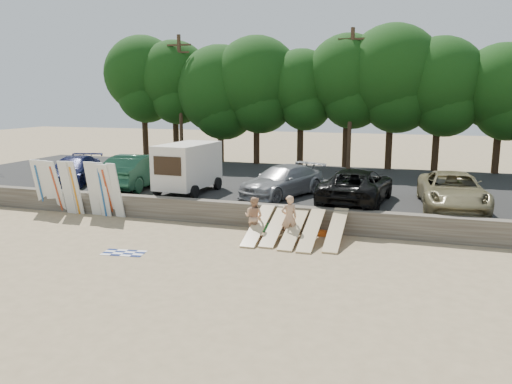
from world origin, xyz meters
TOP-DOWN VIEW (x-y plane):
  - ground at (0.00, 0.00)m, footprint 120.00×120.00m
  - seawall at (0.00, 3.00)m, footprint 44.00×0.50m
  - parking_lot at (0.00, 10.50)m, footprint 44.00×14.50m
  - treeline at (-0.69, 17.57)m, footprint 33.16×6.37m
  - utility_poles at (2.00, 16.00)m, footprint 25.80×0.26m
  - box_trailer at (-4.66, 5.82)m, footprint 2.43×4.02m
  - car_0 at (-11.91, 6.35)m, footprint 3.50×5.48m
  - car_1 at (-7.81, 6.35)m, footprint 2.09×5.46m
  - car_2 at (0.07, 6.41)m, footprint 3.91×5.47m
  - car_3 at (3.70, 5.83)m, footprint 3.10×5.92m
  - car_4 at (7.76, 6.00)m, footprint 2.96×5.75m
  - surfboard_upright_0 at (-10.98, 2.62)m, footprint 0.59×0.73m
  - surfboard_upright_1 at (-10.48, 2.62)m, footprint 0.52×0.70m
  - surfboard_upright_2 at (-9.94, 2.52)m, footprint 0.59×0.77m
  - surfboard_upright_3 at (-9.28, 2.43)m, footprint 0.50×0.56m
  - surfboard_upright_4 at (-8.87, 2.46)m, footprint 0.56×0.61m
  - surfboard_upright_5 at (-7.94, 2.54)m, footprint 0.51×0.53m
  - surfboard_upright_6 at (-7.37, 2.45)m, footprint 0.52×0.55m
  - surfboard_upright_7 at (-7.12, 2.51)m, footprint 0.54×0.81m
  - surfboard_upright_8 at (-6.69, 2.47)m, footprint 0.57×0.65m
  - surfboard_low_0 at (0.46, 1.33)m, footprint 0.56×2.86m
  - surfboard_low_1 at (1.12, 1.51)m, footprint 0.56×2.87m
  - surfboard_low_2 at (1.87, 1.35)m, footprint 0.56×2.89m
  - surfboard_low_3 at (2.57, 1.32)m, footprint 0.56×2.87m
  - surfboard_low_4 at (3.46, 1.58)m, footprint 0.56×2.85m
  - beachgoer_a at (1.64, 1.54)m, footprint 0.76×0.67m
  - beachgoer_b at (0.21, 1.50)m, footprint 0.86×0.72m
  - cooler at (0.49, 2.40)m, footprint 0.45×0.40m
  - gear_bag at (2.79, 2.40)m, footprint 0.32×0.27m
  - beach_towel at (-3.52, -1.95)m, footprint 1.69×1.69m

SIDE VIEW (x-z plane):
  - ground at x=0.00m, z-range 0.00..0.00m
  - beach_towel at x=-3.52m, z-range 0.01..0.01m
  - gear_bag at x=2.79m, z-range 0.00..0.22m
  - cooler at x=0.49m, z-range 0.00..0.32m
  - parking_lot at x=0.00m, z-range 0.00..0.70m
  - surfboard_low_2 at x=1.87m, z-range 0.00..0.93m
  - seawall at x=0.00m, z-range 0.00..1.00m
  - surfboard_low_3 at x=2.57m, z-range 0.00..1.01m
  - surfboard_low_1 at x=1.12m, z-range 0.00..1.02m
  - surfboard_low_0 at x=0.46m, z-range 0.00..1.04m
  - surfboard_low_4 at x=3.46m, z-range 0.00..1.06m
  - beachgoer_b at x=0.21m, z-range 0.00..1.60m
  - beachgoer_a at x=1.64m, z-range 0.00..1.74m
  - surfboard_upright_7 at x=-7.12m, z-range 0.00..2.51m
  - surfboard_upright_2 at x=-9.94m, z-range 0.00..2.53m
  - surfboard_upright_1 at x=-10.48m, z-range 0.00..2.54m
  - surfboard_upright_0 at x=-10.98m, z-range 0.00..2.54m
  - surfboard_upright_8 at x=-6.69m, z-range 0.00..2.56m
  - surfboard_upright_4 at x=-8.87m, z-range 0.00..2.56m
  - surfboard_upright_3 at x=-9.28m, z-range 0.00..2.56m
  - surfboard_upright_6 at x=-7.37m, z-range 0.00..2.57m
  - surfboard_upright_5 at x=-7.94m, z-range 0.00..2.57m
  - car_2 at x=0.07m, z-range 0.70..2.17m
  - car_0 at x=-11.91m, z-range 0.70..2.18m
  - car_4 at x=7.76m, z-range 0.70..2.25m
  - car_3 at x=3.70m, z-range 0.70..2.29m
  - car_1 at x=-7.81m, z-range 0.70..2.47m
  - box_trailer at x=-4.66m, z-range 0.85..3.32m
  - utility_poles at x=2.00m, z-range 0.93..9.93m
  - treeline at x=-0.69m, z-range 1.80..11.21m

